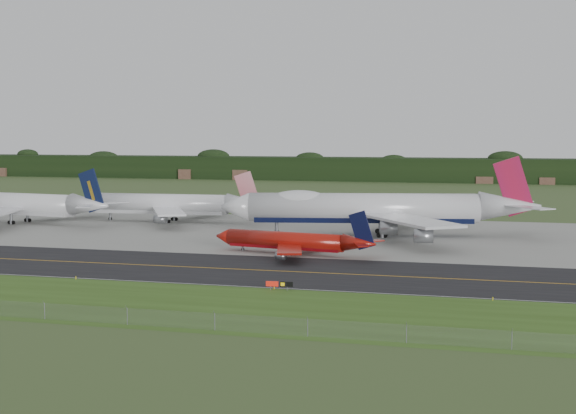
# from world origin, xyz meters

# --- Properties ---
(ground) EXTENTS (600.00, 600.00, 0.00)m
(ground) POSITION_xyz_m (0.00, 0.00, 0.00)
(ground) COLOR #375126
(ground) RESTS_ON ground
(grass_verge) EXTENTS (400.00, 30.00, 0.01)m
(grass_verge) POSITION_xyz_m (0.00, -35.00, 0.01)
(grass_verge) COLOR #314D16
(grass_verge) RESTS_ON ground
(taxiway) EXTENTS (400.00, 32.00, 0.02)m
(taxiway) POSITION_xyz_m (0.00, -4.00, 0.01)
(taxiway) COLOR black
(taxiway) RESTS_ON ground
(apron) EXTENTS (400.00, 78.00, 0.01)m
(apron) POSITION_xyz_m (0.00, 51.00, 0.01)
(apron) COLOR gray
(apron) RESTS_ON ground
(taxiway_centreline) EXTENTS (400.00, 0.40, 0.00)m
(taxiway_centreline) POSITION_xyz_m (0.00, -4.00, 0.03)
(taxiway_centreline) COLOR orange
(taxiway_centreline) RESTS_ON taxiway
(taxiway_edge_line) EXTENTS (400.00, 0.25, 0.00)m
(taxiway_edge_line) POSITION_xyz_m (0.00, -19.50, 0.03)
(taxiway_edge_line) COLOR silver
(taxiway_edge_line) RESTS_ON taxiway
(perimeter_fence) EXTENTS (320.00, 0.10, 320.00)m
(perimeter_fence) POSITION_xyz_m (0.00, -48.00, 1.10)
(perimeter_fence) COLOR slate
(perimeter_fence) RESTS_ON ground
(horizon_treeline) EXTENTS (700.00, 25.00, 12.00)m
(horizon_treeline) POSITION_xyz_m (0.00, 273.76, 5.47)
(horizon_treeline) COLOR black
(horizon_treeline) RESTS_ON ground
(jet_ba_747) EXTENTS (76.68, 62.67, 19.36)m
(jet_ba_747) POSITION_xyz_m (11.59, 50.14, 6.59)
(jet_ba_747) COLOR silver
(jet_ba_747) RESTS_ON ground
(jet_red_737) EXTENTS (35.75, 28.77, 9.68)m
(jet_red_737) POSITION_xyz_m (0.01, 16.05, 2.68)
(jet_red_737) COLOR maroon
(jet_red_737) RESTS_ON ground
(jet_navy_gold) EXTENTS (60.22, 51.91, 15.56)m
(jet_navy_gold) POSITION_xyz_m (-87.29, 52.39, 5.11)
(jet_navy_gold) COLOR silver
(jet_navy_gold) RESTS_ON ground
(jet_star_tail) EXTENTS (54.89, 45.98, 14.49)m
(jet_star_tail) POSITION_xyz_m (-48.28, 65.73, 4.83)
(jet_star_tail) COLOR white
(jet_star_tail) RESTS_ON ground
(taxiway_sign) EXTENTS (4.29, 0.58, 1.43)m
(taxiway_sign) POSITION_xyz_m (7.11, -21.18, 1.01)
(taxiway_sign) COLOR slate
(taxiway_sign) RESTS_ON ground
(edge_marker_left) EXTENTS (0.16, 0.16, 0.50)m
(edge_marker_left) POSITION_xyz_m (-28.89, -20.50, 0.25)
(edge_marker_left) COLOR yellow
(edge_marker_left) RESTS_ON ground
(edge_marker_center) EXTENTS (0.16, 0.16, 0.50)m
(edge_marker_center) POSITION_xyz_m (6.09, -20.50, 0.25)
(edge_marker_center) COLOR yellow
(edge_marker_center) RESTS_ON ground
(edge_marker_right) EXTENTS (0.16, 0.16, 0.50)m
(edge_marker_right) POSITION_xyz_m (39.76, -20.50, 0.25)
(edge_marker_right) COLOR yellow
(edge_marker_right) RESTS_ON ground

